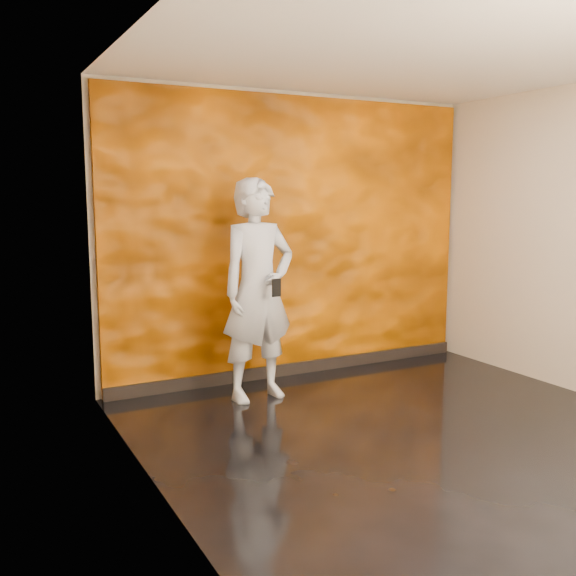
{
  "coord_description": "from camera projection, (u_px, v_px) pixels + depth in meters",
  "views": [
    {
      "loc": [
        -3.02,
        -3.66,
        1.81
      ],
      "look_at": [
        -0.65,
        0.89,
        1.06
      ],
      "focal_mm": 40.0,
      "sensor_mm": 36.0,
      "label": 1
    }
  ],
  "objects": [
    {
      "name": "room",
      "position": [
        424.0,
        252.0,
        4.65
      ],
      "size": [
        4.02,
        4.02,
        2.81
      ],
      "color": "black",
      "rests_on": "ground"
    },
    {
      "name": "man",
      "position": [
        258.0,
        290.0,
        5.63
      ],
      "size": [
        0.77,
        0.55,
        1.95
      ],
      "primitive_type": "imported",
      "rotation": [
        0.0,
        0.0,
        0.12
      ],
      "color": "#A6AAB6",
      "rests_on": "ground"
    },
    {
      "name": "feature_wall",
      "position": [
        296.0,
        238.0,
        6.38
      ],
      "size": [
        3.9,
        0.06,
        2.75
      ],
      "primitive_type": "cube",
      "color": "orange",
      "rests_on": "ground"
    },
    {
      "name": "baseboard",
      "position": [
        298.0,
        368.0,
        6.53
      ],
      "size": [
        3.9,
        0.04,
        0.12
      ],
      "primitive_type": "cube",
      "color": "black",
      "rests_on": "ground"
    },
    {
      "name": "phone",
      "position": [
        276.0,
        288.0,
        5.39
      ],
      "size": [
        0.08,
        0.02,
        0.15
      ],
      "primitive_type": "cube",
      "rotation": [
        0.0,
        0.0,
        0.1
      ],
      "color": "black",
      "rests_on": "man"
    }
  ]
}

